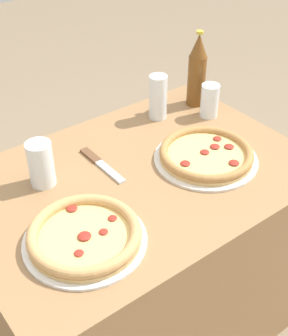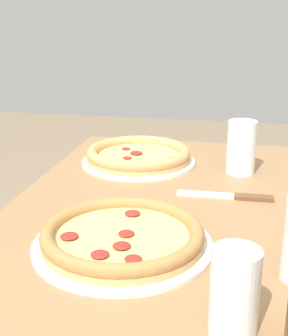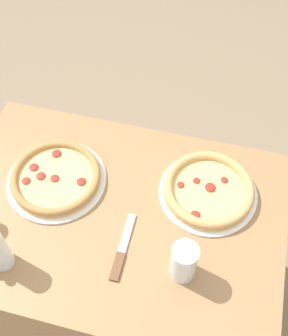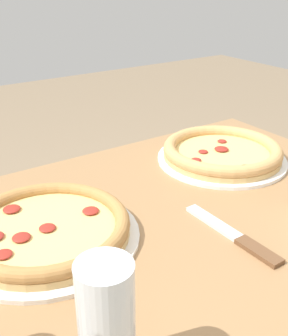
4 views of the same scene
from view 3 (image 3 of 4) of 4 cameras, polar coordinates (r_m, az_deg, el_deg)
ground_plane at (r=1.91m, az=-2.76°, el=-16.66°), size 8.00×8.00×0.00m
table at (r=1.58m, az=-3.28°, el=-12.47°), size 1.00×0.69×0.71m
pizza_salami at (r=1.33m, az=-11.85°, el=-1.29°), size 0.31×0.31×0.04m
pizza_pepperoni at (r=1.29m, az=8.72°, el=-2.93°), size 0.30×0.30×0.04m
glass_mango_juice at (r=1.13m, az=5.37°, el=-12.68°), size 0.07×0.07×0.13m
knife at (r=1.20m, az=-2.94°, el=-10.96°), size 0.03×0.21×0.01m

